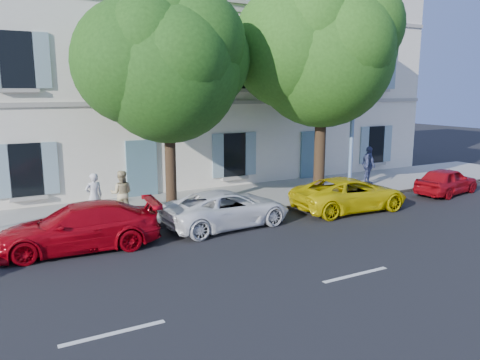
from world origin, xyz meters
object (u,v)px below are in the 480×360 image
tree_right (323,57)px  pedestrian_c (368,165)px  car_yellow_supercar (350,194)px  pedestrian_b (122,193)px  pedestrian_a (94,196)px  car_red_hatchback (446,181)px  street_lamp (357,78)px  car_red_coupe (79,227)px  tree_left (168,71)px  car_white_coupe (227,208)px

tree_right → pedestrian_c: (3.35, 0.55, -4.82)m
car_yellow_supercar → pedestrian_b: size_ratio=2.81×
pedestrian_a → pedestrian_b: bearing=171.8°
pedestrian_b → pedestrian_c: pedestrian_c is taller
pedestrian_a → pedestrian_c: 12.67m
car_red_hatchback → street_lamp: bearing=56.8°
street_lamp → car_red_coupe: bearing=-172.6°
tree_left → pedestrian_c: (9.98, 0.41, -4.13)m
tree_right → pedestrian_b: bearing=177.5°
pedestrian_b → pedestrian_a: bearing=17.3°
car_red_hatchback → street_lamp: (-3.95, 1.65, 4.44)m
pedestrian_b → pedestrian_c: bearing=-159.1°
tree_right → street_lamp: (1.32, -0.63, -0.83)m
car_red_coupe → tree_left: (3.65, 2.29, 4.52)m
car_red_hatchback → car_white_coupe: bearing=78.4°
pedestrian_a → car_red_hatchback: bearing=164.0°
car_yellow_supercar → car_red_coupe: bearing=91.5°
tree_left → car_red_coupe: bearing=-147.9°
car_yellow_supercar → tree_right: bearing=-5.9°
tree_right → pedestrian_a: tree_right is taller
car_red_coupe → tree_right: bearing=106.9°
tree_left → street_lamp: size_ratio=0.91×
car_white_coupe → pedestrian_a: 4.60m
car_white_coupe → tree_left: size_ratio=0.57×
tree_left → tree_right: bearing=-1.2°
car_red_hatchback → tree_right: bearing=56.0°
car_yellow_supercar → car_red_hatchback: 5.64m
car_red_coupe → pedestrian_b: bearing=148.1°
car_red_coupe → tree_right: 11.72m
car_white_coupe → car_red_coupe: bearing=86.2°
car_red_coupe → pedestrian_a: (0.96, 2.56, 0.29)m
car_yellow_supercar → pedestrian_c: size_ratio=2.54×
car_red_hatchback → car_red_coupe: bearing=78.9°
tree_left → pedestrian_a: bearing=174.1°
car_red_coupe → pedestrian_c: pedestrian_c is taller
car_white_coupe → street_lamp: bearing=-82.5°
pedestrian_c → tree_right: bearing=112.6°
car_yellow_supercar → tree_left: bearing=70.9°
pedestrian_a → car_yellow_supercar: bearing=157.1°
car_white_coupe → tree_right: size_ratio=0.50×
tree_right → pedestrian_a: (-9.32, 0.42, -4.91)m
car_red_hatchback → pedestrian_b: size_ratio=2.16×
tree_right → car_yellow_supercar: bearing=-98.8°
car_white_coupe → pedestrian_c: bearing=-77.9°
tree_right → street_lamp: 1.68m
tree_left → pedestrian_b: size_ratio=4.82×
car_red_coupe → street_lamp: (11.60, 1.51, 4.38)m
car_yellow_supercar → pedestrian_a: pedestrian_a is taller
pedestrian_a → tree_left: bearing=168.7°
tree_right → car_white_coupe: bearing=-159.1°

